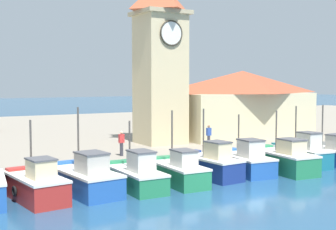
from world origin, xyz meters
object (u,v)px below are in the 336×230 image
object	(u,v)px
fishing_boat_center	(177,171)
fishing_boat_mid_right	(210,165)
fishing_boat_right_outer	(283,160)
dock_worker_near_tower	(209,136)
fishing_boat_mid_left	(135,176)
warehouse_right	(242,103)
fishing_boat_left_inner	(85,178)
fishing_boat_end_right	(329,154)
clock_tower	(160,58)
fishing_boat_left_outer	(36,185)
dock_worker_along_quay	(121,143)
fishing_boat_far_right	(301,154)
fishing_boat_right_inner	(244,162)

from	to	relation	value
fishing_boat_center	fishing_boat_mid_right	xyz separation A→B (m)	(2.58, 0.49, 0.08)
fishing_boat_right_outer	dock_worker_near_tower	bearing A→B (deg)	106.89
fishing_boat_mid_left	fishing_boat_mid_right	world-z (taller)	fishing_boat_mid_right
warehouse_right	fishing_boat_left_inner	bearing A→B (deg)	-152.93
fishing_boat_end_right	clock_tower	world-z (taller)	clock_tower
fishing_boat_left_outer	warehouse_right	xyz separation A→B (m)	(20.20, 9.33, 3.18)
fishing_boat_center	fishing_boat_end_right	xyz separation A→B (m)	(12.53, 0.10, 0.02)
fishing_boat_mid_left	fishing_boat_left_outer	bearing A→B (deg)	178.93
fishing_boat_center	fishing_boat_end_right	distance (m)	12.53
fishing_boat_mid_left	dock_worker_along_quay	bearing A→B (deg)	74.26
fishing_boat_far_right	fishing_boat_end_right	size ratio (longest dim) A/B	0.98
fishing_boat_mid_right	fishing_boat_far_right	size ratio (longest dim) A/B	1.01
fishing_boat_left_inner	fishing_boat_right_inner	distance (m)	10.53
dock_worker_near_tower	warehouse_right	bearing A→B (deg)	32.63
fishing_boat_right_outer	dock_worker_near_tower	size ratio (longest dim) A/B	3.23
fishing_boat_left_outer	warehouse_right	size ratio (longest dim) A/B	0.37
dock_worker_near_tower	fishing_boat_far_right	bearing A→B (deg)	-46.58
fishing_boat_far_right	warehouse_right	bearing A→B (deg)	78.23
fishing_boat_left_inner	fishing_boat_far_right	distance (m)	15.76
fishing_boat_left_inner	fishing_boat_mid_left	bearing A→B (deg)	-9.33
fishing_boat_right_inner	fishing_boat_far_right	size ratio (longest dim) A/B	1.04
fishing_boat_left_inner	dock_worker_near_tower	size ratio (longest dim) A/B	3.35
fishing_boat_mid_left	dock_worker_near_tower	distance (m)	10.18
fishing_boat_end_right	warehouse_right	xyz separation A→B (m)	(-0.26, 9.40, 3.21)
fishing_boat_center	fishing_boat_far_right	world-z (taller)	fishing_boat_center
dock_worker_near_tower	dock_worker_along_quay	world-z (taller)	same
fishing_boat_center	dock_worker_near_tower	xyz separation A→B (m)	(5.94, 5.45, 1.16)
warehouse_right	fishing_boat_end_right	bearing A→B (deg)	-88.41
fishing_boat_mid_right	fishing_boat_mid_left	bearing A→B (deg)	-175.38
fishing_boat_right_inner	fishing_boat_end_right	size ratio (longest dim) A/B	1.01
fishing_boat_right_outer	dock_worker_near_tower	xyz separation A→B (m)	(-1.76, 5.79, 1.08)
fishing_boat_end_right	fishing_boat_right_outer	bearing A→B (deg)	-174.75
fishing_boat_mid_right	fishing_boat_right_outer	xyz separation A→B (m)	(5.11, -0.83, -0.00)
fishing_boat_mid_left	fishing_boat_center	bearing A→B (deg)	-1.50
clock_tower	warehouse_right	xyz separation A→B (m)	(8.37, 0.41, -3.67)
fishing_boat_left_inner	fishing_boat_end_right	distance (m)	17.86
fishing_boat_mid_left	fishing_boat_end_right	size ratio (longest dim) A/B	1.04
fishing_boat_left_inner	fishing_boat_mid_left	distance (m)	2.73
fishing_boat_left_inner	fishing_boat_right_outer	distance (m)	13.04
fishing_boat_center	fishing_boat_right_inner	distance (m)	5.23
dock_worker_near_tower	fishing_boat_center	bearing A→B (deg)	-137.46
fishing_boat_mid_right	fishing_boat_center	bearing A→B (deg)	-169.26
fishing_boat_center	fishing_boat_right_outer	size ratio (longest dim) A/B	0.91
fishing_boat_left_inner	fishing_boat_far_right	xyz separation A→B (m)	(15.76, 0.18, 0.04)
fishing_boat_end_right	fishing_boat_left_outer	bearing A→B (deg)	179.81
fishing_boat_left_inner	clock_tower	world-z (taller)	clock_tower
fishing_boat_center	fishing_boat_far_right	size ratio (longest dim) A/B	1.02
fishing_boat_right_inner	fishing_boat_right_outer	distance (m)	2.62
fishing_boat_right_inner	clock_tower	size ratio (longest dim) A/B	0.34
fishing_boat_end_right	dock_worker_along_quay	world-z (taller)	fishing_boat_end_right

